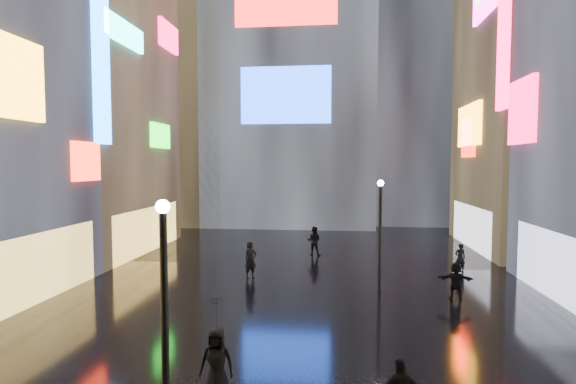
# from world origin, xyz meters

# --- Properties ---
(ground) EXTENTS (140.00, 140.00, 0.00)m
(ground) POSITION_xyz_m (0.00, 20.00, 0.00)
(ground) COLOR black
(ground) RESTS_ON ground
(building_left_far) EXTENTS (10.28, 12.00, 22.00)m
(building_left_far) POSITION_xyz_m (-15.98, 26.00, 10.98)
(building_left_far) COLOR black
(building_left_far) RESTS_ON ground
(building_right_far) EXTENTS (10.28, 12.00, 28.00)m
(building_right_far) POSITION_xyz_m (15.98, 30.00, 13.98)
(building_right_far) COLOR black
(building_right_far) RESTS_ON ground
(tower_main) EXTENTS (16.00, 14.20, 42.00)m
(tower_main) POSITION_xyz_m (-3.00, 43.97, 21.01)
(tower_main) COLOR black
(tower_main) RESTS_ON ground
(tower_flank_right) EXTENTS (12.00, 12.00, 34.00)m
(tower_flank_right) POSITION_xyz_m (9.00, 46.00, 17.00)
(tower_flank_right) COLOR black
(tower_flank_right) RESTS_ON ground
(tower_flank_left) EXTENTS (10.00, 10.00, 26.00)m
(tower_flank_left) POSITION_xyz_m (-14.00, 42.00, 13.00)
(tower_flank_left) COLOR black
(tower_flank_left) RESTS_ON ground
(lamp_near) EXTENTS (0.30, 0.30, 5.20)m
(lamp_near) POSITION_xyz_m (-1.95, 6.08, 2.94)
(lamp_near) COLOR black
(lamp_near) RESTS_ON ground
(lamp_far) EXTENTS (0.30, 0.30, 5.20)m
(lamp_far) POSITION_xyz_m (3.61, 18.20, 2.94)
(lamp_far) COLOR black
(lamp_far) RESTS_ON ground
(pedestrian_4) EXTENTS (0.89, 0.59, 1.79)m
(pedestrian_4) POSITION_xyz_m (-1.37, 7.98, 0.89)
(pedestrian_4) COLOR black
(pedestrian_4) RESTS_ON ground
(pedestrian_5) EXTENTS (1.57, 0.66, 1.64)m
(pedestrian_5) POSITION_xyz_m (6.83, 17.24, 0.82)
(pedestrian_5) COLOR black
(pedestrian_5) RESTS_ON ground
(pedestrian_6) EXTENTS (0.82, 0.80, 1.89)m
(pedestrian_6) POSITION_xyz_m (-2.83, 19.82, 0.95)
(pedestrian_6) COLOR black
(pedestrian_6) RESTS_ON ground
(pedestrian_7) EXTENTS (1.00, 0.83, 1.87)m
(pedestrian_7) POSITION_xyz_m (0.12, 26.13, 0.93)
(pedestrian_7) COLOR black
(pedestrian_7) RESTS_ON ground
(umbrella_2) EXTENTS (1.14, 1.15, 0.80)m
(umbrella_2) POSITION_xyz_m (-1.37, 7.98, 2.19)
(umbrella_2) COLOR black
(umbrella_2) RESTS_ON pedestrian_4
(pedestrian_8) EXTENTS (0.60, 0.42, 1.57)m
(pedestrian_8) POSITION_xyz_m (8.35, 22.39, 0.79)
(pedestrian_8) COLOR black
(pedestrian_8) RESTS_ON ground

